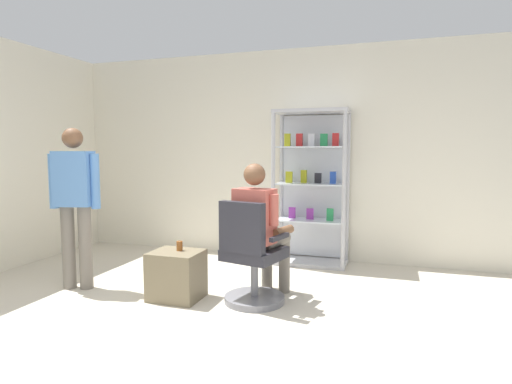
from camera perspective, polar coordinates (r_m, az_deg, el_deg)
ground_plane at (r=3.14m, az=-10.57°, el=-21.07°), size 7.20×7.20×0.00m
back_wall at (r=5.63m, az=3.94°, el=4.97°), size 6.00×0.10×2.70m
display_cabinet_main at (r=5.33m, az=7.48°, el=0.79°), size 0.90×0.45×1.90m
office_chair at (r=3.93m, az=-0.63°, el=-9.35°), size 0.62×0.59×0.96m
seated_shopkeeper at (r=3.99m, az=0.62°, el=-4.41°), size 0.55×0.62×1.29m
storage_crate at (r=4.17m, az=-10.60°, el=-10.89°), size 0.47×0.40×0.46m
tea_glass at (r=4.13m, az=-10.22°, el=-7.12°), size 0.06×0.06×0.09m
standing_customer at (r=4.64m, az=-23.11°, el=-0.71°), size 0.51×0.30×1.63m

